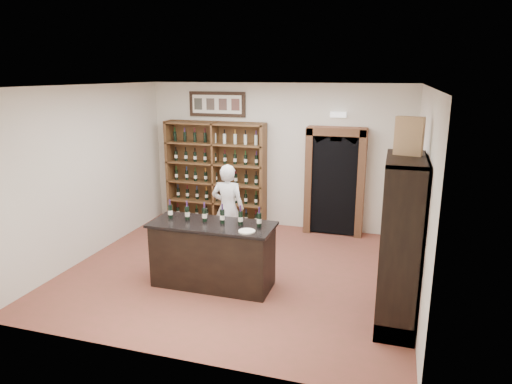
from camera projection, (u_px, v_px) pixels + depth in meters
floor at (238, 271)px, 7.59m from camera, size 5.50×5.50×0.00m
ceiling at (236, 86)px, 6.83m from camera, size 5.50×5.50×0.00m
wall_back at (277, 156)px, 9.52m from camera, size 5.50×0.04×3.00m
wall_left at (89, 172)px, 7.98m from camera, size 0.04×5.00×3.00m
wall_right at (421, 196)px, 6.43m from camera, size 0.04×5.00×3.00m
wine_shelf at (216, 173)px, 9.83m from camera, size 2.20×0.38×2.20m
framed_picture at (217, 104)px, 9.59m from camera, size 1.25×0.04×0.52m
arched_doorway at (335, 179)px, 9.10m from camera, size 1.17×0.35×2.17m
emergency_light at (338, 115)px, 8.87m from camera, size 0.30×0.10×0.10m
tasting_counter at (213, 255)px, 6.96m from camera, size 1.88×0.78×1.00m
counter_bottle_0 at (170, 211)px, 7.06m from camera, size 0.07×0.07×0.30m
counter_bottle_1 at (187, 213)px, 6.98m from camera, size 0.07×0.07×0.30m
counter_bottle_2 at (205, 215)px, 6.90m from camera, size 0.07×0.07×0.30m
counter_bottle_3 at (222, 216)px, 6.82m from camera, size 0.07×0.07×0.30m
counter_bottle_4 at (241, 218)px, 6.74m from camera, size 0.07×0.07×0.30m
counter_bottle_5 at (259, 220)px, 6.66m from camera, size 0.07×0.07×0.30m
side_cabinet at (401, 268)px, 5.85m from camera, size 0.48×1.20×2.20m
shopkeeper at (228, 208)px, 8.23m from camera, size 0.62×0.43×1.63m
plate at (247, 231)px, 6.46m from camera, size 0.24×0.24×0.02m
wine_crate at (409, 136)px, 5.58m from camera, size 0.36×0.21×0.47m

